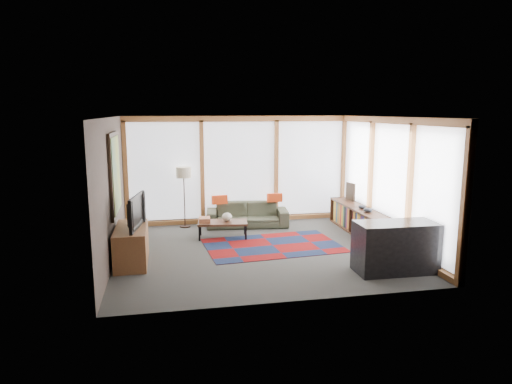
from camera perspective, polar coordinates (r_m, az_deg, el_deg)
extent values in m
plane|color=#31312E|center=(9.08, 0.50, -7.29)|extent=(5.50, 5.50, 0.00)
cube|color=#453832|center=(8.66, -17.61, 0.23)|extent=(0.04, 5.00, 2.60)
cube|color=#453832|center=(6.40, 5.10, -2.69)|extent=(5.50, 0.04, 2.60)
cube|color=silver|center=(8.67, 0.52, 9.35)|extent=(5.50, 5.00, 0.04)
cube|color=white|center=(11.19, -2.08, 2.83)|extent=(5.30, 0.02, 2.35)
cube|color=white|center=(9.70, 16.44, 1.31)|extent=(0.02, 4.80, 2.35)
cube|color=black|center=(8.91, -17.27, 2.14)|extent=(0.05, 1.35, 1.55)
cube|color=gold|center=(8.91, -17.07, 2.15)|extent=(0.02, 1.20, 1.40)
cube|color=#6B0A0B|center=(9.38, 2.09, -6.69)|extent=(2.83, 1.95, 0.01)
imported|color=#323526|center=(10.88, -1.10, -2.84)|extent=(2.00, 0.97, 0.56)
cube|color=red|center=(10.73, -4.57, -0.96)|extent=(0.38, 0.19, 0.20)
cube|color=red|center=(10.95, 2.35, -0.71)|extent=(0.37, 0.13, 0.20)
cube|color=#975436|center=(9.88, -6.46, -3.48)|extent=(0.26, 0.32, 0.10)
ellipsoid|color=beige|center=(9.91, -3.65, -3.14)|extent=(0.25, 0.25, 0.19)
ellipsoid|color=black|center=(9.93, 13.82, -2.21)|extent=(0.23, 0.23, 0.10)
ellipsoid|color=black|center=(10.26, 13.14, -1.81)|extent=(0.21, 0.21, 0.09)
cube|color=black|center=(11.14, 11.73, 0.05)|extent=(0.11, 0.32, 0.42)
cube|color=brown|center=(8.57, -15.29, -6.42)|extent=(0.55, 1.32, 0.66)
imported|color=black|center=(8.36, -15.32, -2.37)|extent=(0.32, 1.05, 0.60)
cube|color=black|center=(8.15, 17.04, -6.61)|extent=(1.37, 0.66, 0.86)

